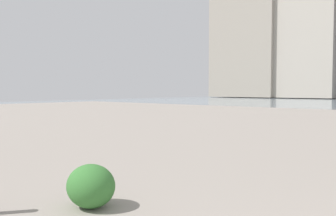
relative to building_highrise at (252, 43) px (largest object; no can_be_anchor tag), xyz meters
The scene contains 3 objects.
building_annex 11.84m from the building_highrise, behind, with size 10.09×11.63×27.04m.
building_highrise is the anchor object (origin of this frame).
shrub_low 69.50m from the building_highrise, 116.33° to the left, with size 0.64×0.57×0.54m.
Camera 1 is at (0.32, 1.14, 1.47)m, focal length 38.43 mm.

